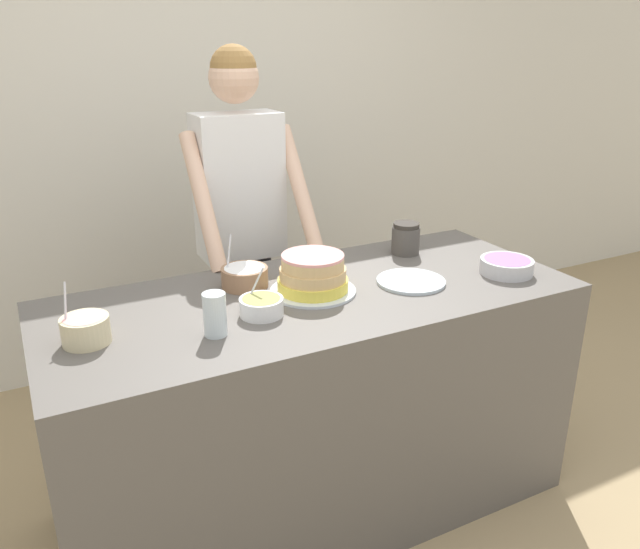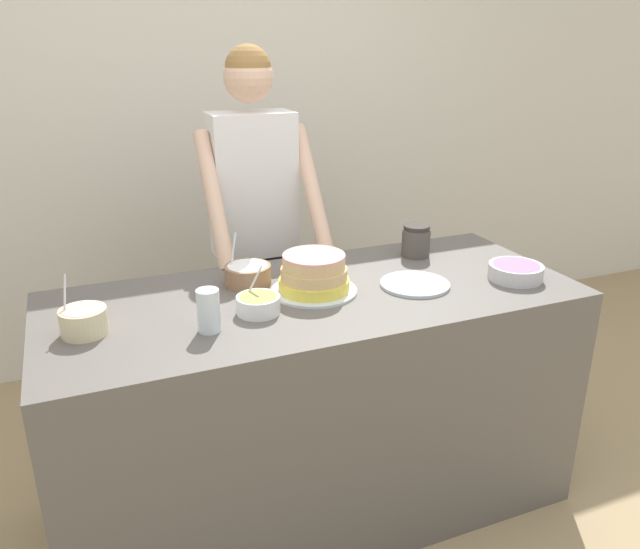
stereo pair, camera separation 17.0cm
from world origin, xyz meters
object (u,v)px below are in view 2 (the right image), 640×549
object	(u,v)px
frosting_bowl_white	(248,274)
ceramic_plate	(415,284)
frosting_bowl_pink	(84,320)
frosting_bowl_olive	(258,304)
frosting_bowl_purple	(516,271)
stoneware_jar	(416,241)
person_baker	(254,203)
cake	(315,275)
drinking_glass	(209,311)

from	to	relation	value
frosting_bowl_white	ceramic_plate	xyz separation A→B (m)	(0.57, -0.25, -0.03)
frosting_bowl_pink	ceramic_plate	distance (m)	1.15
frosting_bowl_olive	frosting_bowl_purple	world-z (taller)	frosting_bowl_olive
frosting_bowl_olive	frosting_bowl_white	size ratio (longest dim) A/B	0.79
frosting_bowl_pink	frosting_bowl_purple	distance (m)	1.54
ceramic_plate	stoneware_jar	distance (m)	0.35
frosting_bowl_pink	frosting_bowl_white	world-z (taller)	same
person_baker	frosting_bowl_olive	bearing A→B (deg)	-106.11
cake	frosting_bowl_pink	size ratio (longest dim) A/B	1.68
person_baker	frosting_bowl_purple	distance (m)	1.16
frosting_bowl_pink	ceramic_plate	bearing A→B (deg)	-2.14
frosting_bowl_white	frosting_bowl_purple	world-z (taller)	frosting_bowl_white
drinking_glass	ceramic_plate	bearing A→B (deg)	6.06
frosting_bowl_pink	drinking_glass	xyz separation A→B (m)	(0.36, -0.13, 0.02)
person_baker	stoneware_jar	bearing A→B (deg)	-41.78
frosting_bowl_pink	frosting_bowl_white	bearing A→B (deg)	19.54
frosting_bowl_olive	stoneware_jar	distance (m)	0.84
frosting_bowl_purple	drinking_glass	bearing A→B (deg)	179.85
drinking_glass	stoneware_jar	xyz separation A→B (m)	(0.96, 0.38, -0.00)
frosting_bowl_pink	stoneware_jar	bearing A→B (deg)	10.66
frosting_bowl_purple	drinking_glass	distance (m)	1.17
frosting_bowl_pink	drinking_glass	distance (m)	0.38
frosting_bowl_olive	drinking_glass	world-z (taller)	frosting_bowl_olive
person_baker	stoneware_jar	world-z (taller)	person_baker
frosting_bowl_pink	stoneware_jar	distance (m)	1.35
drinking_glass	stoneware_jar	world-z (taller)	drinking_glass
drinking_glass	frosting_bowl_purple	bearing A→B (deg)	-0.15
drinking_glass	stoneware_jar	bearing A→B (deg)	21.35
cake	frosting_bowl_pink	world-z (taller)	frosting_bowl_pink
person_baker	cake	world-z (taller)	person_baker
stoneware_jar	frosting_bowl_purple	bearing A→B (deg)	-60.71
frosting_bowl_white	frosting_bowl_pink	bearing A→B (deg)	-160.46
frosting_bowl_pink	frosting_bowl_olive	size ratio (longest dim) A/B	1.27
stoneware_jar	frosting_bowl_olive	bearing A→B (deg)	-158.75
frosting_bowl_white	drinking_glass	size ratio (longest dim) A/B	1.35
person_baker	cake	xyz separation A→B (m)	(0.01, -0.70, -0.10)
drinking_glass	ceramic_plate	xyz separation A→B (m)	(0.79, 0.08, -0.06)
ceramic_plate	frosting_bowl_purple	bearing A→B (deg)	-12.65
person_baker	frosting_bowl_pink	distance (m)	1.08
person_baker	frosting_bowl_pink	size ratio (longest dim) A/B	9.41
frosting_bowl_pink	frosting_bowl_purple	xyz separation A→B (m)	(1.54, -0.13, -0.01)
person_baker	frosting_bowl_olive	distance (m)	0.84
drinking_glass	ceramic_plate	size ratio (longest dim) A/B	0.54
person_baker	frosting_bowl_pink	bearing A→B (deg)	-136.23
frosting_bowl_white	ceramic_plate	distance (m)	0.62
person_baker	stoneware_jar	distance (m)	0.74
frosting_bowl_white	frosting_bowl_purple	size ratio (longest dim) A/B	0.92
person_baker	frosting_bowl_white	size ratio (longest dim) A/B	9.40
person_baker	frosting_bowl_white	distance (m)	0.58
frosting_bowl_pink	frosting_bowl_purple	bearing A→B (deg)	-4.82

